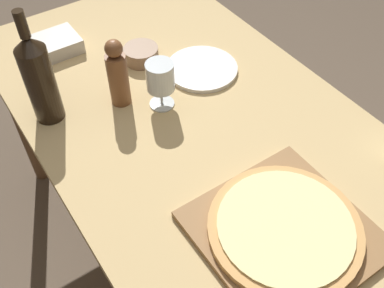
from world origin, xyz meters
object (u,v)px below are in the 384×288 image
pepper_mill (118,74)px  small_bowl (141,54)px  wine_bottle (39,78)px  wine_glass (160,78)px  pizza (285,228)px

pepper_mill → small_bowl: pepper_mill is taller
wine_bottle → wine_glass: size_ratio=2.31×
wine_bottle → pepper_mill: 0.21m
pizza → small_bowl: size_ratio=3.13×
wine_bottle → pepper_mill: bearing=-16.7°
small_bowl → pizza: bearing=-94.3°
wine_glass → wine_bottle: bearing=154.5°
wine_glass → small_bowl: (0.06, 0.22, -0.08)m
pizza → wine_bottle: 0.74m
pepper_mill → small_bowl: 0.22m
pepper_mill → wine_glass: (0.09, -0.08, -0.00)m
wine_bottle → small_bowl: bearing=12.8°
wine_glass → pepper_mill: bearing=139.4°
wine_glass → small_bowl: wine_glass is taller
wine_bottle → pepper_mill: wine_bottle is taller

